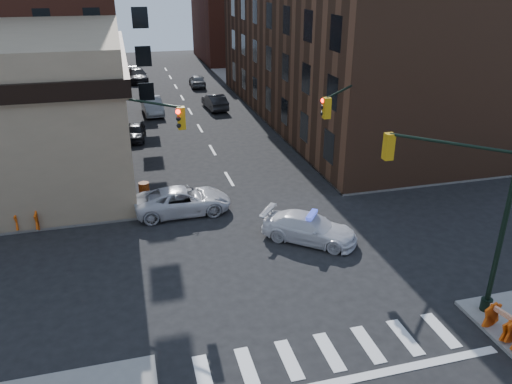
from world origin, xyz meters
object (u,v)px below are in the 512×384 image
barrel_road (297,225)px  barricade_se_a (503,323)px  parked_car_wnear (135,132)px  police_car (309,228)px  pedestrian_a (99,202)px  parked_car_wfar (152,106)px  barrel_bank (144,191)px  barricade_nw_a (97,197)px  pickup (183,201)px  pedestrian_b (60,205)px  parked_car_enear (215,102)px

barrel_road → barricade_se_a: (4.61, -9.54, 0.17)m
parked_car_wnear → barricade_se_a: bearing=-60.3°
police_car → pedestrian_a: pedestrian_a is taller
parked_car_wfar → parked_car_wnear: bearing=-107.4°
barrel_road → barrel_bank: bearing=139.5°
barrel_road → barricade_nw_a: size_ratio=0.86×
police_car → barrel_bank: (-7.65, 7.14, -0.15)m
pickup → barricade_nw_a: pickup is taller
pickup → parked_car_wfar: parked_car_wfar is taller
parked_car_wfar → barricade_se_a: parked_car_wfar is taller
parked_car_wfar → barricade_nw_a: bearing=-106.4°
parked_car_wnear → parked_car_wfar: bearing=82.4°
barrel_bank → pedestrian_b: bearing=-156.3°
parked_car_enear → barrel_bank: bearing=63.0°
pedestrian_a → barrel_road: pedestrian_a is taller
police_car → pickup: pickup is taller
parked_car_wfar → barricade_se_a: size_ratio=3.79×
pickup → police_car: bearing=-131.5°
parked_car_wnear → parked_car_enear: parked_car_enear is taller
parked_car_wnear → barrel_bank: bearing=-83.5°
pickup → pedestrian_a: 4.47m
parked_car_wfar → pedestrian_b: size_ratio=2.65×
police_car → barricade_se_a: (4.25, -8.64, -0.06)m
pedestrian_a → barricade_nw_a: 2.09m
parked_car_wnear → parked_car_wfar: size_ratio=0.79×
pedestrian_a → barrel_road: 10.62m
police_car → pickup: (-5.67, 4.82, 0.04)m
barrel_road → barrel_bank: size_ratio=0.84×
pedestrian_b → barrel_road: (11.72, -4.29, -0.61)m
barricade_nw_a → pedestrian_a: bearing=-84.2°
barrel_road → barricade_se_a: barricade_se_a is taller
pickup → barrel_bank: 3.05m
police_car → barrel_bank: bearing=85.1°
barricade_nw_a → barricade_se_a: bearing=-47.8°
parked_car_enear → barricade_nw_a: bearing=56.9°
parked_car_wfar → pedestrian_a: pedestrian_a is taller
barricade_se_a → barricade_nw_a: 21.41m
pedestrian_a → pickup: bearing=11.8°
pickup → barrel_road: (5.32, -3.92, -0.28)m
barrel_road → pedestrian_b: bearing=159.9°
police_car → parked_car_wfar: (-5.70, 26.92, 0.10)m
pickup → parked_car_wfar: (-0.04, 22.10, 0.06)m
parked_car_wnear → barricade_nw_a: 12.48m
barrel_bank → parked_car_enear: bearing=68.3°
pedestrian_a → barricade_se_a: 19.83m
pickup → barricade_nw_a: bearing=63.7°
barrel_bank → barricade_nw_a: 2.70m
pedestrian_a → parked_car_wfar: bearing=93.0°
pickup → parked_car_wnear: size_ratio=1.39×
parked_car_wfar → barricade_nw_a: size_ratio=4.56×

